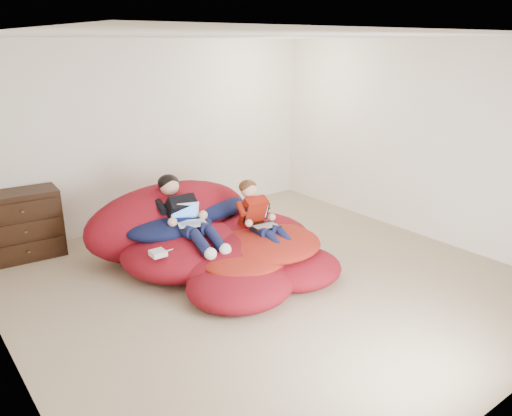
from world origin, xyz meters
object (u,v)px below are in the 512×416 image
Objects in this scene: younger_boy at (259,214)px; laptop_black at (261,220)px; older_boy at (184,212)px; dresser at (20,225)px; laptop_white at (189,218)px; beanbag_pile at (213,241)px.

laptop_black is at bearing -90.00° from younger_boy.
older_boy is 1.32× the size of younger_boy.
dresser is 2.84m from laptop_black.
older_boy is (1.41, -1.40, 0.26)m from dresser.
younger_boy is at bearing -26.51° from laptop_white.
older_boy is 0.12m from laptop_white.
younger_boy is at bearing -40.89° from beanbag_pile.
dresser is 2.41× the size of laptop_white.
laptop_white is (0.00, -0.11, -0.04)m from older_boy.
beanbag_pile reaches higher than dresser.
younger_boy is (0.40, -0.35, 0.34)m from beanbag_pile.
laptop_black is at bearing -41.87° from dresser.
younger_boy is 2.70× the size of laptop_black.
dresser is 0.37× the size of beanbag_pile.
laptop_black is at bearing -34.98° from older_boy.
laptop_white reaches higher than laptop_black.
dresser is at bearing 138.45° from beanbag_pile.
dresser is at bearing 138.13° from laptop_black.
younger_boy reaches higher than laptop_white.
younger_boy is 0.07m from laptop_black.
older_boy reaches higher than laptop_white.
beanbag_pile is at bearing -41.55° from dresser.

